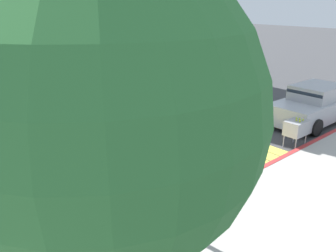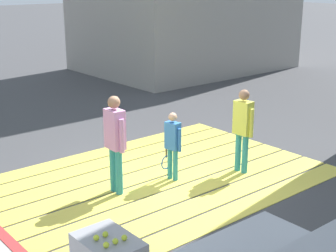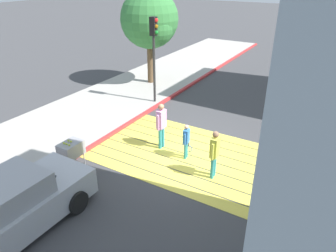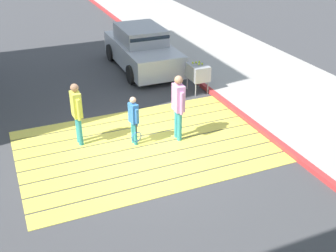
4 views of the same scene
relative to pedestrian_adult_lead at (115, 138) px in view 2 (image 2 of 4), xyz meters
The scene contains 5 objects.
ground_plane 1.43m from the pedestrian_adult_lead, ahead, with size 120.00×120.00×0.00m, color #424244.
crosswalk_stripes 1.42m from the pedestrian_adult_lead, ahead, with size 6.40×4.35×0.01m.
pedestrian_adult_lead is the anchor object (origin of this frame).
pedestrian_adult_trailing 2.59m from the pedestrian_adult_lead, 17.51° to the right, with size 0.23×0.50×1.69m.
pedestrian_child_with_racket 1.21m from the pedestrian_adult_lead, ahead, with size 0.28×0.43×1.34m.
Camera 2 is at (-5.55, -6.94, 3.77)m, focal length 52.78 mm.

